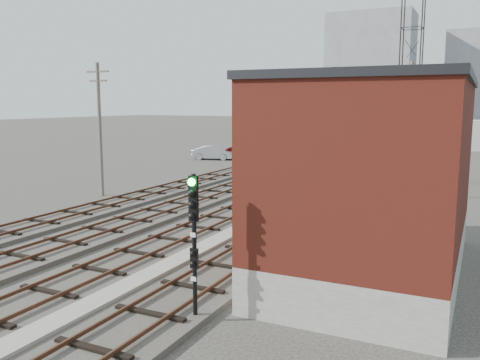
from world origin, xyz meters
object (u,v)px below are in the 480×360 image
Objects in this scene: site_trailer at (289,145)px; car_silver at (213,153)px; signal_mast at (194,235)px; switch_stand at (331,161)px; car_grey at (244,154)px; car_red at (238,153)px.

car_silver is (-6.04, -8.21, -0.53)m from site_trailer.
site_trailer is 1.37× the size of car_silver.
signal_mast is 2.94× the size of switch_stand.
switch_stand is 0.31× the size of car_silver.
car_silver is at bearing 117.95° from signal_mast.
switch_stand is 11.63m from car_grey.
car_grey is at bearing 138.15° from switch_stand.
car_silver is at bearing 102.00° from car_red.
car_red is 0.93× the size of car_silver.
switch_stand is 0.35× the size of car_grey.
signal_mast is 0.93× the size of car_silver.
signal_mast is 1.03× the size of car_grey.
signal_mast reaches higher than site_trailer.
car_silver is 3.59m from car_grey.
site_trailer reaches higher than switch_stand.
site_trailer is at bearing -52.13° from car_silver.
switch_stand is at bearing -111.11° from car_silver.
site_trailer is 10.21m from car_silver.
car_red is 2.83m from car_silver.
car_silver is at bearing -119.02° from site_trailer.
car_silver is (-2.43, -1.45, 0.03)m from car_red.
switch_stand is 14.05m from car_silver.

